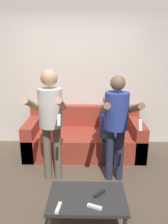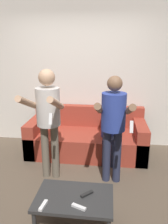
% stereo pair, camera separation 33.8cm
% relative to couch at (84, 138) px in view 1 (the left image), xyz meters
% --- Properties ---
extents(ground_plane, '(14.00, 14.00, 0.00)m').
position_rel_couch_xyz_m(ground_plane, '(-0.21, -1.15, -0.27)').
color(ground_plane, brown).
extents(wall_back, '(6.40, 0.06, 2.70)m').
position_rel_couch_xyz_m(wall_back, '(-0.21, 0.48, 1.08)').
color(wall_back, silver).
rests_on(wall_back, ground_plane).
extents(couch, '(2.07, 0.91, 0.80)m').
position_rel_couch_xyz_m(couch, '(0.00, 0.00, 0.00)').
color(couch, '#9E3828').
rests_on(couch, ground_plane).
extents(person_standing_left, '(0.45, 0.74, 1.60)m').
position_rel_couch_xyz_m(person_standing_left, '(-0.45, -0.89, 0.73)').
color(person_standing_left, '#6B6051').
rests_on(person_standing_left, ground_plane).
extents(person_standing_right, '(0.45, 0.78, 1.52)m').
position_rel_couch_xyz_m(person_standing_right, '(0.45, -0.89, 0.68)').
color(person_standing_right, '#282D47').
rests_on(person_standing_right, ground_plane).
extents(person_seated, '(0.31, 0.53, 1.14)m').
position_rel_couch_xyz_m(person_seated, '(0.42, -0.21, 0.36)').
color(person_seated, '#282D47').
rests_on(person_seated, ground_plane).
extents(coffee_table, '(0.81, 0.53, 0.37)m').
position_rel_couch_xyz_m(coffee_table, '(0.05, -1.76, 0.06)').
color(coffee_table, '#2D2D2D').
rests_on(coffee_table, ground_plane).
extents(remote_near, '(0.06, 0.15, 0.02)m').
position_rel_couch_xyz_m(remote_near, '(-0.22, -1.95, 0.11)').
color(remote_near, white).
rests_on(remote_near, coffee_table).
extents(remote_mid, '(0.15, 0.09, 0.02)m').
position_rel_couch_xyz_m(remote_mid, '(0.13, -1.93, 0.11)').
color(remote_mid, white).
rests_on(remote_mid, coffee_table).
extents(remote_far, '(0.13, 0.13, 0.02)m').
position_rel_couch_xyz_m(remote_far, '(0.18, -1.72, 0.11)').
color(remote_far, black).
rests_on(remote_far, coffee_table).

